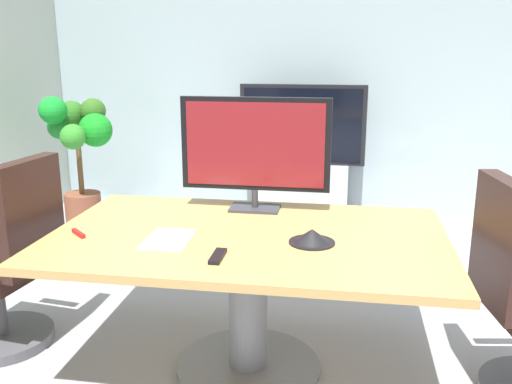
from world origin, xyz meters
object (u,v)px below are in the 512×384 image
object	(u,v)px
conference_table	(248,268)
office_chair_left	(9,271)
wall_display_unit	(302,174)
remote_control	(218,256)
tv_monitor	(255,147)
conference_phone	(312,237)
potted_plant	(79,146)

from	to	relation	value
conference_table	office_chair_left	xyz separation A→B (m)	(-1.35, 0.02, -0.11)
wall_display_unit	remote_control	xyz separation A→B (m)	(-0.12, -3.09, 0.32)
tv_monitor	conference_phone	distance (m)	0.71
office_chair_left	wall_display_unit	xyz separation A→B (m)	(1.39, 2.73, -0.01)
office_chair_left	potted_plant	bearing A→B (deg)	-156.31
wall_display_unit	remote_control	bearing A→B (deg)	-92.14
tv_monitor	potted_plant	size ratio (longest dim) A/B	0.68
wall_display_unit	remote_control	world-z (taller)	wall_display_unit
conference_table	tv_monitor	size ratio (longest dim) A/B	2.33
conference_table	office_chair_left	size ratio (longest dim) A/B	1.80
office_chair_left	conference_phone	xyz separation A→B (m)	(1.67, -0.11, 0.33)
remote_control	tv_monitor	bearing A→B (deg)	86.92
conference_table	office_chair_left	world-z (taller)	office_chair_left
conference_table	tv_monitor	xyz separation A→B (m)	(-0.03, 0.43, 0.54)
tv_monitor	conference_phone	xyz separation A→B (m)	(0.36, -0.52, -0.33)
conference_table	conference_phone	distance (m)	0.40
conference_table	office_chair_left	bearing A→B (deg)	179.18
conference_table	potted_plant	bearing A→B (deg)	132.10
tv_monitor	remote_control	size ratio (longest dim) A/B	4.94
office_chair_left	conference_phone	distance (m)	1.70
wall_display_unit	conference_table	bearing A→B (deg)	-90.90
potted_plant	conference_phone	size ratio (longest dim) A/B	5.58
remote_control	conference_phone	bearing A→B (deg)	33.10
office_chair_left	wall_display_unit	bearing A→B (deg)	160.33
remote_control	potted_plant	bearing A→B (deg)	126.60
potted_plant	conference_phone	world-z (taller)	potted_plant
wall_display_unit	potted_plant	world-z (taller)	wall_display_unit
office_chair_left	wall_display_unit	size ratio (longest dim) A/B	0.83
tv_monitor	conference_phone	bearing A→B (deg)	-55.43
wall_display_unit	conference_phone	xyz separation A→B (m)	(0.28, -2.83, 0.34)
office_chair_left	tv_monitor	world-z (taller)	tv_monitor
office_chair_left	remote_control	distance (m)	1.36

